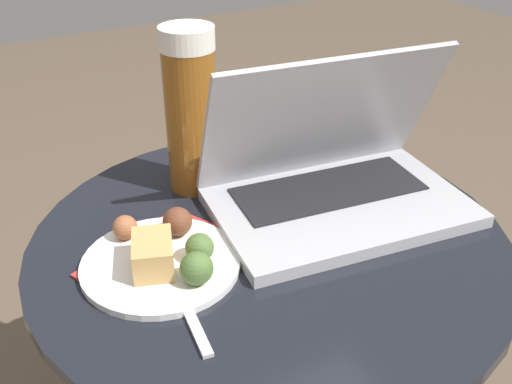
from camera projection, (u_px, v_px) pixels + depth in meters
name	position (u px, v px, depth m)	size (l,w,h in m)	color
table	(268.00, 327.00, 0.88)	(0.63, 0.63, 0.54)	#515156
napkin	(164.00, 257.00, 0.75)	(0.22, 0.20, 0.00)	#B7332D
laptop	(333.00, 176.00, 0.84)	(0.38, 0.27, 0.22)	#B2B2B7
beer_glass	(191.00, 111.00, 0.85)	(0.08, 0.08, 0.24)	brown
snack_plate	(164.00, 255.00, 0.73)	(0.20, 0.20, 0.05)	white
fork	(180.00, 294.00, 0.69)	(0.04, 0.18, 0.00)	silver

